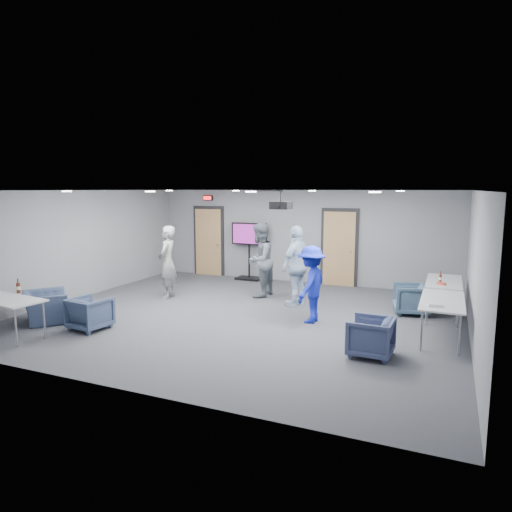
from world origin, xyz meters
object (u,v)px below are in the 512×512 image
at_px(person_d, 311,284).
at_px(chair_front_b, 45,307).
at_px(person_b, 259,260).
at_px(bottle_right, 440,278).
at_px(projector, 281,205).
at_px(chair_front_a, 90,313).
at_px(table_right_b, 442,302).
at_px(chair_right_a, 411,299).
at_px(person_a, 167,262).
at_px(bottle_front, 18,288).
at_px(tv_stand, 249,247).
at_px(person_c, 297,266).
at_px(table_right_a, 444,283).
at_px(chair_right_c, 371,337).
at_px(table_front_left, 3,301).

distance_m(person_d, chair_front_b, 5.52).
bearing_deg(person_b, bottle_right, 91.91).
distance_m(person_b, projector, 2.57).
bearing_deg(chair_front_a, person_b, -111.07).
bearing_deg(table_right_b, chair_right_a, 22.87).
distance_m(person_b, chair_front_a, 4.37).
bearing_deg(table_right_b, person_b, 68.00).
bearing_deg(chair_front_a, projector, -140.34).
bearing_deg(chair_right_a, table_right_b, 10.44).
height_order(person_a, chair_front_b, person_a).
relative_size(chair_right_a, bottle_front, 2.55).
height_order(person_d, chair_right_a, person_d).
relative_size(chair_front_b, projector, 2.41).
distance_m(person_d, bottle_right, 2.91).
bearing_deg(tv_stand, projector, -57.47).
distance_m(chair_right_a, chair_front_b, 7.80).
bearing_deg(chair_right_a, person_c, -96.51).
distance_m(chair_front_a, table_right_a, 7.50).
relative_size(chair_right_c, projector, 1.80).
distance_m(person_b, table_front_left, 5.75).
xyz_separation_m(person_c, chair_front_b, (-4.39, -3.32, -0.64)).
bearing_deg(person_a, table_right_b, 69.94).
bearing_deg(person_b, bottle_front, -33.60).
xyz_separation_m(person_d, table_right_b, (2.51, -0.09, -0.11)).
xyz_separation_m(chair_right_a, chair_front_b, (-6.93, -3.59, -0.02)).
relative_size(bottle_front, bottle_right, 1.19).
xyz_separation_m(table_right_a, bottle_front, (-7.59, -4.53, 0.15)).
relative_size(chair_right_a, projector, 1.84).
bearing_deg(person_a, table_front_left, -29.32).
height_order(chair_right_a, bottle_front, bottle_front).
bearing_deg(projector, person_c, 92.85).
bearing_deg(bottle_front, person_d, 28.16).
height_order(person_b, bottle_right, person_b).
xyz_separation_m(chair_front_a, bottle_right, (6.26, 3.78, 0.50)).
distance_m(person_d, tv_stand, 4.70).
relative_size(chair_right_a, chair_front_a, 1.04).
relative_size(table_right_a, tv_stand, 1.01).
height_order(table_right_a, projector, projector).
height_order(chair_right_a, chair_right_c, chair_right_a).
bearing_deg(table_right_a, projector, 120.91).
xyz_separation_m(chair_front_a, tv_stand, (0.84, 5.79, 0.66)).
xyz_separation_m(bottle_front, bottle_right, (7.51, 4.32, -0.02)).
height_order(person_b, chair_right_a, person_b).
xyz_separation_m(table_right_a, tv_stand, (-5.50, 1.80, 0.30)).
bearing_deg(chair_right_a, chair_front_a, -69.92).
distance_m(bottle_right, tv_stand, 5.78).
bearing_deg(chair_right_a, bottle_front, -71.38).
xyz_separation_m(person_d, bottle_front, (-5.08, -2.72, 0.04)).
bearing_deg(person_d, projector, -78.67).
bearing_deg(tv_stand, table_right_b, -33.93).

